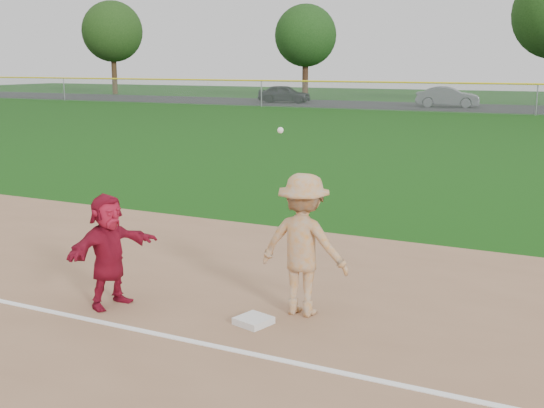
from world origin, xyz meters
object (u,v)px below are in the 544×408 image
at_px(first_base, 254,321).
at_px(base_runner, 108,250).
at_px(car_left, 285,94).
at_px(car_mid, 448,97).

distance_m(first_base, base_runner, 2.26).
relative_size(first_base, base_runner, 0.25).
bearing_deg(base_runner, car_left, 35.58).
bearing_deg(car_left, first_base, -164.44).
xyz_separation_m(base_runner, car_mid, (-5.27, 45.94, -0.03)).
height_order(car_left, car_mid, car_mid).
relative_size(car_left, car_mid, 0.94).
bearing_deg(first_base, car_left, 114.88).
distance_m(first_base, car_left, 50.10).
relative_size(first_base, car_mid, 0.08).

